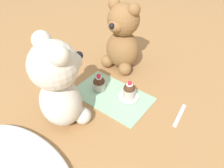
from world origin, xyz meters
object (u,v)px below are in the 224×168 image
(saucer_plate, at_px, (129,97))
(cupcake_near_tan_bear, at_px, (129,90))
(teddy_bear_cream, at_px, (59,84))
(teddy_bear_tan, at_px, (122,38))
(cupcake_near_cream_bear, at_px, (98,84))
(teaspoon, at_px, (180,115))

(saucer_plate, relative_size, cupcake_near_tan_bear, 1.06)
(teddy_bear_cream, xyz_separation_m, teddy_bear_tan, (0.03, -0.35, -0.01))
(saucer_plate, bearing_deg, teddy_bear_cream, 61.84)
(teddy_bear_tan, xyz_separation_m, cupcake_near_cream_bear, (-0.02, 0.18, -0.10))
(cupcake_near_cream_bear, xyz_separation_m, cupcake_near_tan_bear, (-0.11, -0.03, 0.01))
(saucer_plate, bearing_deg, cupcake_near_tan_bear, -153.43)
(teddy_bear_cream, xyz_separation_m, saucer_plate, (-0.11, -0.20, -0.14))
(teddy_bear_cream, relative_size, cupcake_near_tan_bear, 4.33)
(cupcake_near_cream_bear, height_order, teaspoon, cupcake_near_cream_bear)
(teddy_bear_tan, relative_size, cupcake_near_tan_bear, 4.12)
(teddy_bear_tan, bearing_deg, cupcake_near_tan_bear, -46.72)
(cupcake_near_cream_bear, xyz_separation_m, saucer_plate, (-0.11, -0.03, -0.02))
(saucer_plate, distance_m, cupcake_near_tan_bear, 0.03)
(teddy_bear_cream, bearing_deg, saucer_plate, -103.95)
(teaspoon, bearing_deg, saucer_plate, 94.02)
(teaspoon, bearing_deg, teddy_bear_cream, 122.83)
(teddy_bear_tan, bearing_deg, teddy_bear_cream, -84.56)
(cupcake_near_tan_bear, bearing_deg, saucer_plate, 26.57)
(teddy_bear_tan, distance_m, cupcake_near_tan_bear, 0.22)
(teddy_bear_tan, distance_m, teaspoon, 0.36)
(cupcake_near_cream_bear, xyz_separation_m, teaspoon, (-0.29, -0.06, -0.03))
(cupcake_near_cream_bear, bearing_deg, saucer_plate, -165.25)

